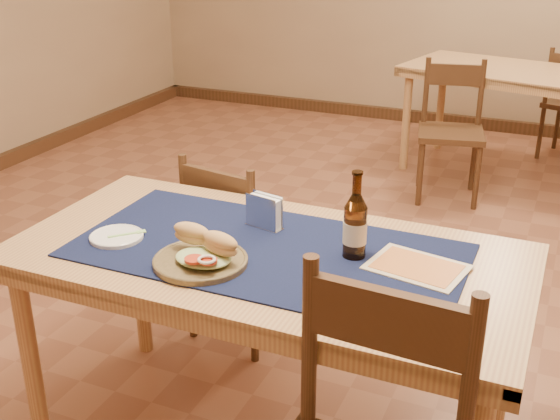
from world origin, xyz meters
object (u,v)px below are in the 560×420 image
at_px(back_table, 521,82).
at_px(chair_main_far, 239,245).
at_px(sandwich_plate, 202,255).
at_px(beer_bottle, 355,226).
at_px(main_table, 267,275).
at_px(napkin_holder, 264,212).

relative_size(back_table, chair_main_far, 1.95).
relative_size(back_table, sandwich_plate, 5.80).
bearing_deg(back_table, sandwich_plate, -99.85).
xyz_separation_m(chair_main_far, beer_bottle, (0.66, -0.52, 0.42)).
height_order(main_table, sandwich_plate, sandwich_plate).
relative_size(chair_main_far, beer_bottle, 3.09).
xyz_separation_m(main_table, sandwich_plate, (-0.14, -0.16, 0.12)).
bearing_deg(back_table, chair_main_far, -108.02).
bearing_deg(main_table, napkin_holder, 117.51).
bearing_deg(napkin_holder, sandwich_plate, -100.41).
bearing_deg(chair_main_far, main_table, -55.81).
xyz_separation_m(beer_bottle, napkin_holder, (-0.34, 0.08, -0.05)).
xyz_separation_m(chair_main_far, napkin_holder, (0.32, -0.43, 0.37)).
height_order(back_table, napkin_holder, napkin_holder).
distance_m(back_table, napkin_holder, 3.06).
bearing_deg(main_table, beer_bottle, 14.29).
xyz_separation_m(main_table, back_table, (0.44, 3.16, 0.00)).
distance_m(sandwich_plate, napkin_holder, 0.32).
distance_m(sandwich_plate, beer_bottle, 0.46).
relative_size(main_table, chair_main_far, 1.90).
relative_size(main_table, beer_bottle, 5.88).
relative_size(beer_bottle, napkin_holder, 1.99).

